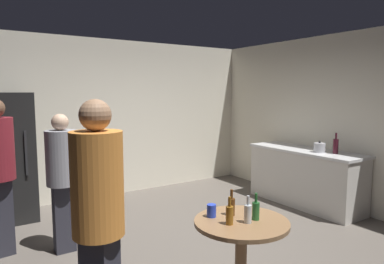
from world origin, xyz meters
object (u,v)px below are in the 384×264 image
(person_in_orange_shirt, at_px, (98,210))
(refrigerator, at_px, (6,157))
(foreground_table, at_px, (241,232))
(beer_bottle_amber, at_px, (230,214))
(beer_bottle_clear, at_px, (248,213))
(beer_bottle_brown, at_px, (231,206))
(plastic_cup_blue, at_px, (211,211))
(kettle, at_px, (320,148))
(wine_bottle_on_counter, at_px, (336,146))
(person_in_gray_shirt, at_px, (62,172))
(beer_bottle_green, at_px, (256,210))

(person_in_orange_shirt, bearing_deg, refrigerator, 63.41)
(refrigerator, xyz_separation_m, foreground_table, (1.42, -3.31, -0.27))
(foreground_table, xyz_separation_m, beer_bottle_amber, (-0.14, -0.01, 0.19))
(beer_bottle_clear, bearing_deg, foreground_table, 94.08)
(beer_bottle_brown, bearing_deg, plastic_cup_blue, 160.20)
(kettle, height_order, person_in_orange_shirt, person_in_orange_shirt)
(kettle, xyz_separation_m, beer_bottle_brown, (-2.59, -1.03, -0.15))
(foreground_table, xyz_separation_m, person_in_orange_shirt, (-1.20, 0.05, 0.41))
(wine_bottle_on_counter, bearing_deg, beer_bottle_clear, -158.82)
(kettle, distance_m, foreground_table, 2.87)
(kettle, height_order, beer_bottle_clear, kettle)
(refrigerator, height_order, beer_bottle_clear, refrigerator)
(person_in_orange_shirt, bearing_deg, plastic_cup_blue, -21.76)
(beer_bottle_amber, bearing_deg, kettle, 23.56)
(beer_bottle_clear, distance_m, person_in_gray_shirt, 2.19)
(kettle, xyz_separation_m, beer_bottle_amber, (-2.74, -1.19, -0.15))
(kettle, xyz_separation_m, person_in_gray_shirt, (-3.60, 0.69, -0.06))
(beer_bottle_green, bearing_deg, beer_bottle_amber, 171.11)
(refrigerator, bearing_deg, foreground_table, -66.85)
(refrigerator, distance_m, beer_bottle_amber, 3.56)
(wine_bottle_on_counter, xyz_separation_m, beer_bottle_clear, (-2.68, -1.04, -0.20))
(beer_bottle_brown, distance_m, person_in_orange_shirt, 1.24)
(refrigerator, bearing_deg, wine_bottle_on_counter, -29.79)
(beer_bottle_clear, relative_size, plastic_cup_blue, 2.09)
(wine_bottle_on_counter, height_order, beer_bottle_brown, wine_bottle_on_counter)
(refrigerator, xyz_separation_m, wine_bottle_on_counter, (4.10, -2.34, 0.12))
(kettle, relative_size, beer_bottle_clear, 1.06)
(beer_bottle_amber, bearing_deg, beer_bottle_green, -8.89)
(kettle, height_order, plastic_cup_blue, kettle)
(refrigerator, xyz_separation_m, beer_bottle_brown, (1.43, -3.16, -0.08))
(beer_bottle_green, bearing_deg, kettle, 26.39)
(plastic_cup_blue, bearing_deg, beer_bottle_brown, -19.80)
(beer_bottle_green, height_order, plastic_cup_blue, beer_bottle_green)
(beer_bottle_green, bearing_deg, beer_bottle_brown, 116.65)
(beer_bottle_clear, height_order, person_in_gray_shirt, person_in_gray_shirt)
(kettle, bearing_deg, beer_bottle_amber, -156.44)
(kettle, distance_m, person_in_gray_shirt, 3.67)
(kettle, bearing_deg, person_in_gray_shirt, 169.19)
(foreground_table, relative_size, beer_bottle_amber, 3.48)
(refrigerator, distance_m, person_in_gray_shirt, 1.50)
(plastic_cup_blue, bearing_deg, person_in_gray_shirt, 116.92)
(beer_bottle_amber, distance_m, beer_bottle_clear, 0.16)
(beer_bottle_clear, bearing_deg, plastic_cup_blue, 120.80)
(person_in_orange_shirt, bearing_deg, foreground_table, -32.70)
(beer_bottle_clear, bearing_deg, person_in_gray_shirt, 117.49)
(person_in_gray_shirt, bearing_deg, wine_bottle_on_counter, 76.72)
(kettle, height_order, beer_bottle_brown, kettle)
(beer_bottle_green, bearing_deg, person_in_orange_shirt, 175.49)
(beer_bottle_amber, relative_size, plastic_cup_blue, 2.09)
(wine_bottle_on_counter, relative_size, plastic_cup_blue, 2.82)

